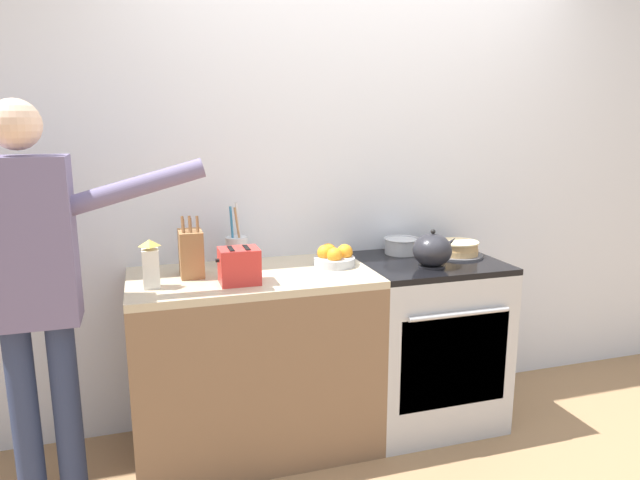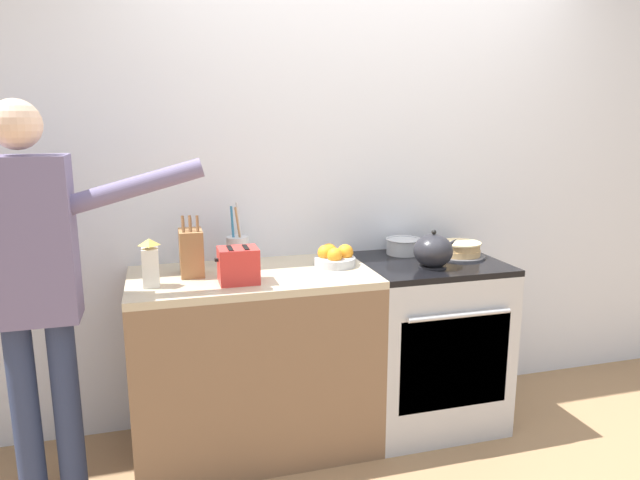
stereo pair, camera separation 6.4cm
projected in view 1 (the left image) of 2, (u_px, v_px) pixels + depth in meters
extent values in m
plane|color=#93704C|center=(398.00, 455.00, 2.77)|extent=(16.00, 16.00, 0.00)
cube|color=silver|center=(355.00, 176.00, 3.09)|extent=(8.00, 0.04, 2.60)
cube|color=brown|center=(255.00, 365.00, 2.78)|extent=(1.14, 0.62, 0.85)
cube|color=#BCAD8E|center=(253.00, 278.00, 2.69)|extent=(1.14, 0.62, 0.03)
cube|color=#B7BABF|center=(425.00, 343.00, 3.05)|extent=(0.70, 0.62, 0.85)
cube|color=black|center=(454.00, 361.00, 2.76)|extent=(0.58, 0.01, 0.47)
cylinder|color=#B7BABF|center=(460.00, 314.00, 2.69)|extent=(0.53, 0.02, 0.02)
cube|color=black|center=(428.00, 263.00, 2.96)|extent=(0.70, 0.62, 0.03)
cylinder|color=#4C4C51|center=(457.00, 255.00, 3.04)|extent=(0.27, 0.27, 0.01)
cylinder|color=tan|center=(457.00, 251.00, 3.03)|extent=(0.22, 0.22, 0.03)
cylinder|color=tan|center=(458.00, 246.00, 3.03)|extent=(0.21, 0.21, 0.03)
cylinder|color=beige|center=(458.00, 242.00, 3.02)|extent=(0.22, 0.22, 0.01)
cylinder|color=#232328|center=(432.00, 265.00, 2.83)|extent=(0.14, 0.14, 0.01)
ellipsoid|color=#232328|center=(432.00, 250.00, 2.81)|extent=(0.19, 0.19, 0.16)
cone|color=#232328|center=(449.00, 243.00, 2.83)|extent=(0.10, 0.04, 0.08)
sphere|color=black|center=(433.00, 232.00, 2.79)|extent=(0.02, 0.02, 0.02)
cylinder|color=#B7BABF|center=(402.00, 246.00, 3.09)|extent=(0.18, 0.18, 0.08)
torus|color=#B7BABF|center=(402.00, 239.00, 3.08)|extent=(0.19, 0.19, 0.01)
cube|color=olive|center=(191.00, 253.00, 2.63)|extent=(0.11, 0.16, 0.21)
cylinder|color=brown|center=(183.00, 226.00, 2.56)|extent=(0.01, 0.03, 0.06)
cylinder|color=brown|center=(190.00, 225.00, 2.57)|extent=(0.01, 0.03, 0.07)
cylinder|color=brown|center=(197.00, 224.00, 2.58)|extent=(0.01, 0.04, 0.08)
cylinder|color=brown|center=(183.00, 224.00, 2.59)|extent=(0.01, 0.03, 0.07)
cylinder|color=brown|center=(190.00, 224.00, 2.60)|extent=(0.01, 0.03, 0.07)
cylinder|color=#B7BABF|center=(237.00, 251.00, 2.83)|extent=(0.11, 0.11, 0.14)
cylinder|color=#B7BABF|center=(239.00, 229.00, 2.79)|extent=(0.04, 0.02, 0.27)
cylinder|color=#A37A51|center=(238.00, 232.00, 2.79)|extent=(0.04, 0.02, 0.25)
cylinder|color=teal|center=(232.00, 232.00, 2.80)|extent=(0.02, 0.04, 0.25)
cylinder|color=#B7BABF|center=(334.00, 261.00, 2.84)|extent=(0.20, 0.20, 0.04)
sphere|color=orange|center=(328.00, 251.00, 2.86)|extent=(0.08, 0.08, 0.08)
sphere|color=orange|center=(334.00, 255.00, 2.78)|extent=(0.08, 0.08, 0.08)
sphere|color=orange|center=(345.00, 252.00, 2.85)|extent=(0.08, 0.08, 0.08)
sphere|color=orange|center=(325.00, 253.00, 2.83)|extent=(0.08, 0.08, 0.08)
cube|color=red|center=(239.00, 266.00, 2.52)|extent=(0.17, 0.15, 0.16)
cube|color=black|center=(231.00, 249.00, 2.50)|extent=(0.02, 0.10, 0.00)
cube|color=black|center=(246.00, 248.00, 2.52)|extent=(0.02, 0.10, 0.00)
cube|color=black|center=(217.00, 260.00, 2.49)|extent=(0.02, 0.02, 0.01)
cube|color=white|center=(151.00, 269.00, 2.45)|extent=(0.07, 0.07, 0.17)
pyramid|color=#E0BC4C|center=(149.00, 243.00, 2.43)|extent=(0.07, 0.07, 0.03)
cylinder|color=#283351|center=(25.00, 418.00, 2.33)|extent=(0.11, 0.11, 0.80)
cylinder|color=#283351|center=(68.00, 412.00, 2.38)|extent=(0.11, 0.11, 0.80)
cube|color=slate|center=(28.00, 242.00, 2.20)|extent=(0.34, 0.20, 0.66)
cylinder|color=slate|center=(135.00, 187.00, 2.28)|extent=(0.57, 0.08, 0.22)
sphere|color=beige|center=(15.00, 124.00, 2.11)|extent=(0.19, 0.19, 0.19)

